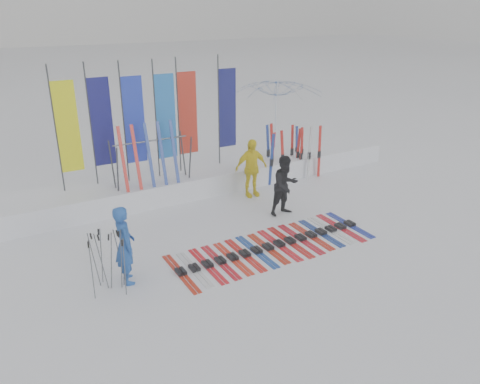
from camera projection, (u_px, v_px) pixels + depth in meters
ground at (269, 261)px, 9.98m from camera, size 120.00×120.00×0.00m
snow_bank at (183, 182)px, 13.57m from camera, size 14.00×1.60×0.60m
person_blue at (125, 245)px, 8.98m from camera, size 0.42×0.61×1.61m
person_black at (285, 186)px, 11.96m from camera, size 0.81×0.65×1.58m
person_yellow at (251, 168)px, 13.11m from camera, size 1.00×0.47×1.66m
tent_canopy at (277, 118)px, 16.37m from camera, size 3.17×3.23×2.80m
ski_row at (274, 245)px, 10.56m from camera, size 4.70×1.70×0.07m
pole_cluster at (112, 260)px, 8.87m from camera, size 0.81×0.67×1.25m
feather_flags at (149, 118)px, 12.60m from camera, size 5.12×0.27×3.20m
ski_rack at (152, 155)px, 12.37m from camera, size 2.04×0.80×1.23m
upright_skis at (290, 152)px, 14.61m from camera, size 1.76×1.03×1.69m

